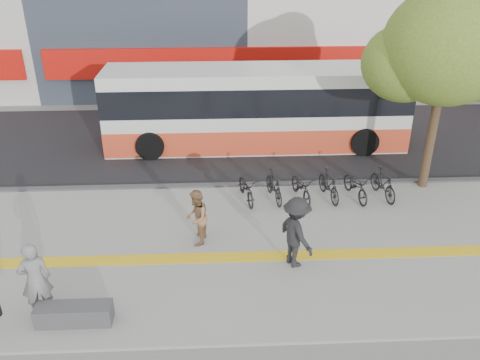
{
  "coord_description": "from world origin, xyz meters",
  "views": [
    {
      "loc": [
        0.54,
        -9.46,
        7.58
      ],
      "look_at": [
        1.08,
        2.0,
        1.79
      ],
      "focal_mm": 37.13,
      "sensor_mm": 36.0,
      "label": 1
    }
  ],
  "objects_px": {
    "bench": "(74,314)",
    "bus": "(256,110)",
    "pedestrian_tan": "(197,218)",
    "seated_woman": "(35,279)",
    "street_tree": "(445,48)",
    "pedestrian_dark": "(296,232)"
  },
  "relations": [
    {
      "from": "bench",
      "to": "bus",
      "type": "relative_size",
      "value": 0.14
    },
    {
      "from": "pedestrian_tan",
      "to": "bench",
      "type": "bearing_deg",
      "value": -32.95
    },
    {
      "from": "bench",
      "to": "seated_woman",
      "type": "height_order",
      "value": "seated_woman"
    },
    {
      "from": "bus",
      "to": "seated_woman",
      "type": "xyz_separation_m",
      "value": [
        -5.4,
        -9.35,
        -0.5
      ]
    },
    {
      "from": "seated_woman",
      "to": "street_tree",
      "type": "bearing_deg",
      "value": -173.86
    },
    {
      "from": "bus",
      "to": "street_tree",
      "type": "bearing_deg",
      "value": -35.39
    },
    {
      "from": "seated_woman",
      "to": "pedestrian_tan",
      "type": "distance_m",
      "value": 4.2
    },
    {
      "from": "bus",
      "to": "pedestrian_dark",
      "type": "relative_size",
      "value": 6.07
    },
    {
      "from": "street_tree",
      "to": "bus",
      "type": "relative_size",
      "value": 0.56
    },
    {
      "from": "street_tree",
      "to": "pedestrian_dark",
      "type": "height_order",
      "value": "street_tree"
    },
    {
      "from": "bench",
      "to": "street_tree",
      "type": "relative_size",
      "value": 0.25
    },
    {
      "from": "pedestrian_dark",
      "to": "street_tree",
      "type": "bearing_deg",
      "value": -75.3
    },
    {
      "from": "seated_woman",
      "to": "pedestrian_dark",
      "type": "height_order",
      "value": "pedestrian_dark"
    },
    {
      "from": "bench",
      "to": "street_tree",
      "type": "height_order",
      "value": "street_tree"
    },
    {
      "from": "bench",
      "to": "pedestrian_dark",
      "type": "relative_size",
      "value": 0.86
    },
    {
      "from": "bus",
      "to": "pedestrian_tan",
      "type": "distance_m",
      "value": 7.12
    },
    {
      "from": "pedestrian_tan",
      "to": "pedestrian_dark",
      "type": "height_order",
      "value": "pedestrian_dark"
    },
    {
      "from": "bench",
      "to": "pedestrian_tan",
      "type": "height_order",
      "value": "pedestrian_tan"
    },
    {
      "from": "street_tree",
      "to": "pedestrian_dark",
      "type": "distance_m",
      "value": 7.26
    },
    {
      "from": "seated_woman",
      "to": "pedestrian_dark",
      "type": "distance_m",
      "value": 5.98
    },
    {
      "from": "street_tree",
      "to": "bus",
      "type": "height_order",
      "value": "street_tree"
    },
    {
      "from": "bench",
      "to": "street_tree",
      "type": "xyz_separation_m",
      "value": [
        9.78,
        6.02,
        4.21
      ]
    }
  ]
}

